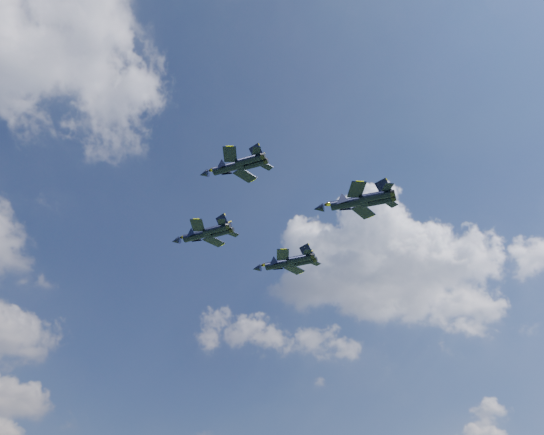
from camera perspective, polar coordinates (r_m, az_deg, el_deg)
The scene contains 4 objects.
jet_lead at distance 114.78m, azimuth -8.19°, elevation -1.94°, with size 11.34×15.31×3.71m.
jet_left at distance 96.43m, azimuth -4.92°, elevation 5.35°, with size 10.30×13.73×3.35m.
jet_right at distance 118.53m, azimuth 0.65°, elevation -5.02°, with size 11.65×15.53×3.79m.
jet_slot at distance 101.22m, azimuth 8.01°, elevation 1.55°, with size 12.65×15.68×3.92m.
Camera 1 is at (-57.30, -72.02, 3.52)m, focal length 35.00 mm.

